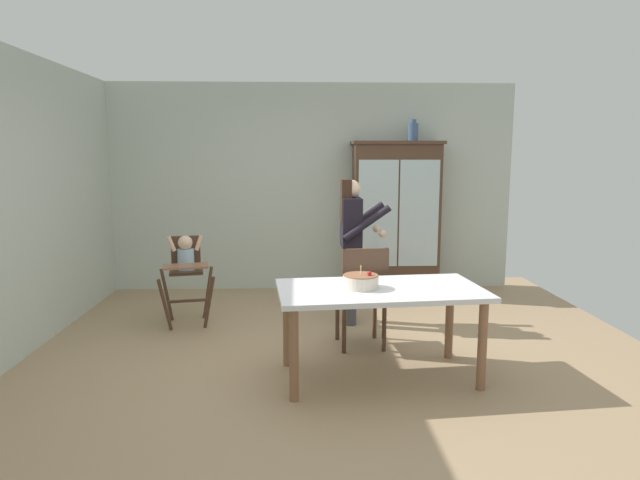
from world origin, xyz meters
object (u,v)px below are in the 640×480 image
object	(u,v)px
china_cabinet	(395,217)
birthday_cake	(361,281)
ceramic_vase	(413,132)
adult_person	(352,233)
dining_table	(380,299)
dining_chair_far_side	(363,291)
high_chair_with_toddler	(186,263)

from	to	relation	value
china_cabinet	birthday_cake	size ratio (longest dim) A/B	6.97
ceramic_vase	adult_person	distance (m)	1.95
dining_table	dining_chair_far_side	distance (m)	0.66
high_chair_with_toddler	adult_person	xyz separation A→B (m)	(1.74, -0.03, 0.31)
ceramic_vase	adult_person	size ratio (longest dim) A/B	0.18
birthday_cake	ceramic_vase	bearing A→B (deg)	70.82
china_cabinet	adult_person	world-z (taller)	china_cabinet
ceramic_vase	dining_table	xyz separation A→B (m)	(-0.82, -2.80, -1.42)
china_cabinet	birthday_cake	distance (m)	2.91
birthday_cake	dining_chair_far_side	world-z (taller)	dining_chair_far_side
adult_person	high_chair_with_toddler	bearing A→B (deg)	88.46
high_chair_with_toddler	dining_table	size ratio (longest dim) A/B	0.56
ceramic_vase	dining_chair_far_side	distance (m)	2.77
ceramic_vase	dining_table	world-z (taller)	ceramic_vase
dining_table	high_chair_with_toddler	bearing A→B (deg)	140.76
ceramic_vase	high_chair_with_toddler	bearing A→B (deg)	-153.60
adult_person	dining_chair_far_side	world-z (taller)	adult_person
ceramic_vase	birthday_cake	size ratio (longest dim) A/B	0.96
china_cabinet	adult_person	xyz separation A→B (m)	(-0.70, -1.33, -0.01)
adult_person	dining_chair_far_side	size ratio (longest dim) A/B	1.59
ceramic_vase	birthday_cake	world-z (taller)	ceramic_vase
china_cabinet	dining_table	bearing A→B (deg)	-102.44
ceramic_vase	dining_table	distance (m)	3.24
high_chair_with_toddler	china_cabinet	bearing A→B (deg)	17.40
ceramic_vase	birthday_cake	bearing A→B (deg)	-109.18
dining_table	dining_chair_far_side	xyz separation A→B (m)	(-0.06, 0.65, -0.09)
china_cabinet	high_chair_with_toddler	xyz separation A→B (m)	(-2.44, -1.31, -0.33)
adult_person	dining_table	bearing A→B (deg)	-177.45
high_chair_with_toddler	dining_chair_far_side	size ratio (longest dim) A/B	0.99
china_cabinet	dining_chair_far_side	world-z (taller)	china_cabinet
adult_person	dining_table	distance (m)	1.50
china_cabinet	dining_chair_far_side	distance (m)	2.29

